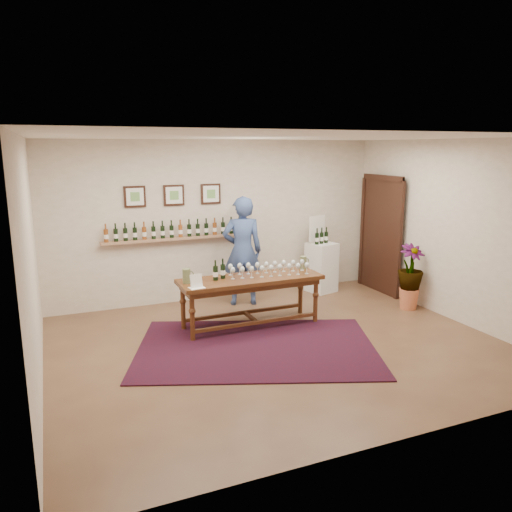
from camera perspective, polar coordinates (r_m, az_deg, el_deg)
name	(u,v)px	position (r m, az deg, el deg)	size (l,w,h in m)	color
ground	(278,345)	(6.99, 2.58, -10.15)	(6.00, 6.00, 0.00)	brown
room_shell	(340,234)	(9.24, 9.60, 2.49)	(6.00, 6.00, 6.00)	silver
rug	(257,347)	(6.89, 0.07, -10.41)	(3.19, 2.13, 0.02)	#470C11
tasting_table	(251,285)	(7.50, -0.62, -3.29)	(2.17, 0.71, 0.77)	#452511
table_glasses	(269,269)	(7.60, 1.46, -1.45)	(1.34, 0.31, 0.19)	silver
table_bottles	(219,269)	(7.33, -4.24, -1.50)	(0.29, 0.16, 0.31)	black
pitcher_left	(187,276)	(7.19, -7.95, -2.27)	(0.13, 0.13, 0.21)	#606841
pitcher_right	(303,262)	(8.01, 5.42, -0.74)	(0.13, 0.13, 0.20)	#606841
menu_card	(196,281)	(6.95, -6.84, -2.85)	(0.21, 0.15, 0.19)	white
display_pedestal	(321,267)	(9.45, 7.48, -1.29)	(0.46, 0.46, 0.93)	white
pedestal_bottles	(322,235)	(9.28, 7.51, 2.35)	(0.31, 0.08, 0.31)	black
info_sign	(317,229)	(9.35, 6.98, 3.14)	(0.39, 0.02, 0.53)	white
potted_plant	(410,277)	(8.71, 17.20, -2.28)	(0.51, 0.51, 0.95)	#CA6A43
person	(242,251)	(8.50, -1.57, 0.56)	(0.68, 0.45, 1.88)	#354A7E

